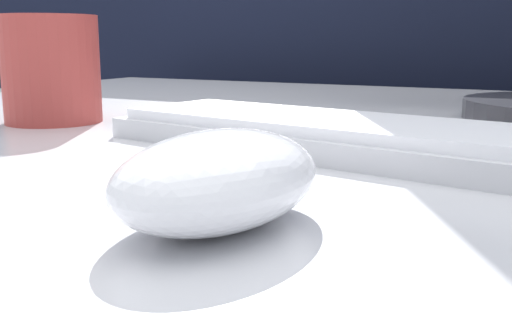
% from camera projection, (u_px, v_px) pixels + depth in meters
% --- Properties ---
extents(partition_panel, '(5.00, 0.03, 1.16)m').
position_uv_depth(partition_panel, '(487.00, 161.00, 1.10)').
color(partition_panel, black).
rests_on(partition_panel, ground_plane).
extents(computer_mouse_near, '(0.08, 0.12, 0.04)m').
position_uv_depth(computer_mouse_near, '(219.00, 179.00, 0.26)').
color(computer_mouse_near, white).
rests_on(computer_mouse_near, desk).
extents(keyboard, '(0.38, 0.17, 0.02)m').
position_uv_depth(keyboard, '(340.00, 136.00, 0.43)').
color(keyboard, silver).
rests_on(keyboard, desk).
extents(mug, '(0.09, 0.09, 0.10)m').
position_uv_depth(mug, '(51.00, 69.00, 0.57)').
color(mug, '#A33833').
rests_on(mug, desk).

